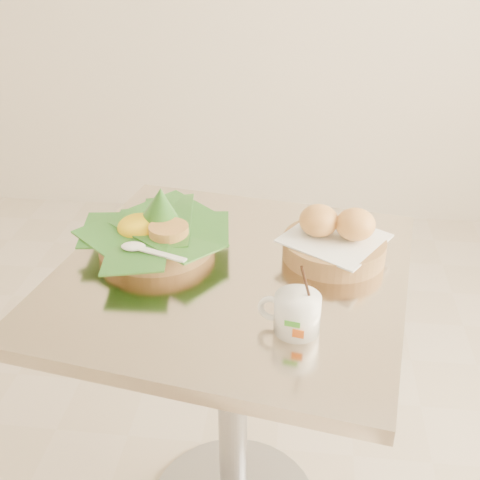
# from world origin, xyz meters

# --- Properties ---
(cafe_table) EXTENTS (0.81, 0.81, 0.75)m
(cafe_table) POSITION_xyz_m (0.12, 0.01, 0.53)
(cafe_table) COLOR gray
(cafe_table) RESTS_ON floor
(rice_basket) EXTENTS (0.31, 0.31, 0.16)m
(rice_basket) POSITION_xyz_m (-0.05, 0.09, 0.79)
(rice_basket) COLOR #A27045
(rice_basket) RESTS_ON cafe_table
(bread_basket) EXTENTS (0.25, 0.25, 0.11)m
(bread_basket) POSITION_xyz_m (0.33, 0.09, 0.79)
(bread_basket) COLOR #A27045
(bread_basket) RESTS_ON cafe_table
(coffee_mug) EXTENTS (0.11, 0.09, 0.14)m
(coffee_mug) POSITION_xyz_m (0.26, -0.17, 0.79)
(coffee_mug) COLOR white
(coffee_mug) RESTS_ON cafe_table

